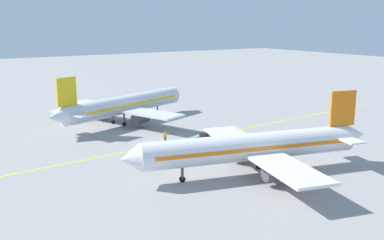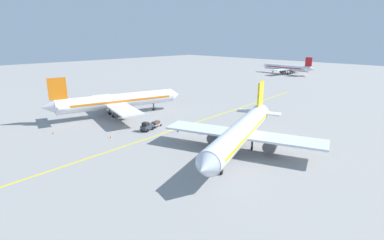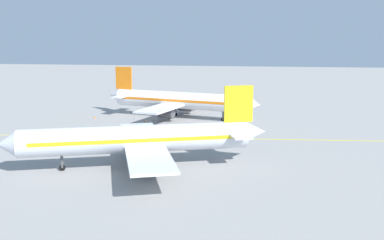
% 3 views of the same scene
% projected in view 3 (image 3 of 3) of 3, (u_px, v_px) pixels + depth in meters
% --- Properties ---
extents(ground_plane, '(400.00, 400.00, 0.00)m').
position_uv_depth(ground_plane, '(175.00, 138.00, 77.35)').
color(ground_plane, gray).
extents(apron_yellow_centreline, '(10.44, 119.61, 0.01)m').
position_uv_depth(apron_yellow_centreline, '(175.00, 138.00, 77.35)').
color(apron_yellow_centreline, yellow).
rests_on(apron_yellow_centreline, ground).
extents(airplane_at_gate, '(28.42, 35.12, 10.60)m').
position_uv_depth(airplane_at_gate, '(179.00, 101.00, 96.03)').
color(airplane_at_gate, white).
rests_on(airplane_at_gate, ground).
extents(airplane_adjacent_stand, '(28.09, 34.38, 10.60)m').
position_uv_depth(airplane_adjacent_stand, '(139.00, 139.00, 59.39)').
color(airplane_adjacent_stand, silver).
rests_on(airplane_adjacent_stand, ground).
extents(baggage_tug_dark, '(2.42, 3.30, 2.11)m').
position_uv_depth(baggage_tug_dark, '(149.00, 128.00, 81.52)').
color(baggage_tug_dark, '#333842').
rests_on(baggage_tug_dark, ground).
extents(baggage_cart_trailing, '(2.07, 2.89, 1.24)m').
position_uv_depth(baggage_cart_trailing, '(167.00, 128.00, 81.95)').
color(baggage_cart_trailing, gray).
rests_on(baggage_cart_trailing, ground).
extents(ground_crew_worker, '(0.34, 0.55, 1.68)m').
position_uv_depth(ground_crew_worker, '(164.00, 134.00, 75.67)').
color(ground_crew_worker, '#23232D').
rests_on(ground_crew_worker, ground).
extents(traffic_cone_near_nose, '(0.32, 0.32, 0.55)m').
position_uv_depth(traffic_cone_near_nose, '(95.00, 117.00, 95.83)').
color(traffic_cone_near_nose, orange).
rests_on(traffic_cone_near_nose, ground).
extents(traffic_cone_mid_apron, '(0.32, 0.32, 0.55)m').
position_uv_depth(traffic_cone_mid_apron, '(109.00, 128.00, 84.15)').
color(traffic_cone_mid_apron, orange).
rests_on(traffic_cone_mid_apron, ground).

